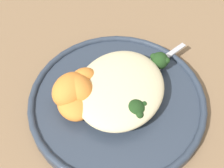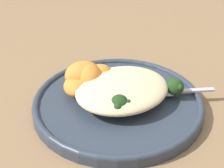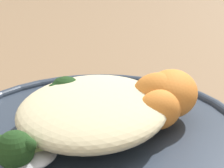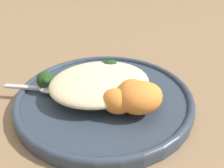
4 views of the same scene
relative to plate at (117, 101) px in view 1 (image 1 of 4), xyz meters
name	(u,v)px [view 1 (image 1 of 4)]	position (x,y,z in m)	size (l,w,h in m)	color
ground_plane	(123,110)	(-0.01, -0.01, -0.01)	(4.00, 4.00, 0.00)	#846647
plate	(117,101)	(0.00, 0.00, 0.00)	(0.30, 0.30, 0.02)	#2D3847
quinoa_mound	(120,88)	(0.01, 0.00, 0.03)	(0.17, 0.14, 0.04)	beige
broccoli_stalk_0	(107,102)	(-0.02, 0.01, 0.02)	(0.08, 0.04, 0.03)	#ADC675
broccoli_stalk_1	(130,105)	(-0.02, -0.03, 0.03)	(0.07, 0.09, 0.04)	#ADC675
broccoli_stalk_2	(138,92)	(0.01, -0.03, 0.02)	(0.03, 0.08, 0.03)	#ADC675
broccoli_stalk_3	(147,68)	(0.07, -0.03, 0.02)	(0.11, 0.09, 0.03)	#ADC675
sweet_potato_chunk_0	(74,105)	(-0.05, 0.05, 0.03)	(0.06, 0.05, 0.03)	orange
sweet_potato_chunk_1	(70,90)	(-0.03, 0.07, 0.03)	(0.07, 0.05, 0.05)	orange
sweet_potato_chunk_2	(77,89)	(-0.02, 0.06, 0.03)	(0.06, 0.05, 0.05)	orange
sweet_potato_chunk_3	(84,79)	(0.00, 0.06, 0.03)	(0.05, 0.04, 0.04)	orange
spoon	(155,64)	(0.09, -0.04, 0.01)	(0.10, 0.07, 0.01)	#B7B7BC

